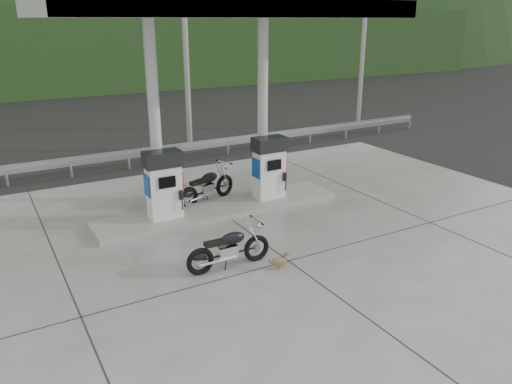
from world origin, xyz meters
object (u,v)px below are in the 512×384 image
gas_pump_left (164,185)px  motorcycle_right (207,187)px  gas_pump_right (269,168)px  duck (279,262)px  motorcycle_left (229,249)px

gas_pump_left → motorcycle_right: gas_pump_left is taller
gas_pump_left → gas_pump_right: (3.20, 0.00, 0.00)m
gas_pump_right → duck: (-1.98, -3.70, -0.88)m
motorcycle_left → duck: 1.11m
gas_pump_right → motorcycle_left: bearing=-132.9°
gas_pump_right → duck: gas_pump_right is taller
gas_pump_left → motorcycle_right: size_ratio=0.89×
gas_pump_right → motorcycle_left: gas_pump_right is taller
motorcycle_left → gas_pump_left: bearing=97.0°
gas_pump_left → motorcycle_left: bearing=-84.2°
gas_pump_left → motorcycle_right: bearing=28.5°
gas_pump_left → duck: 3.99m
gas_pump_left → motorcycle_left: gas_pump_left is taller
motorcycle_left → motorcycle_right: motorcycle_right is taller
motorcycle_right → duck: size_ratio=4.38×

